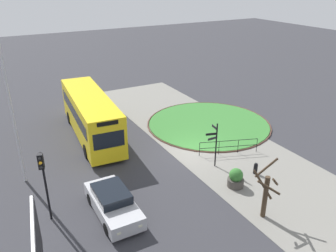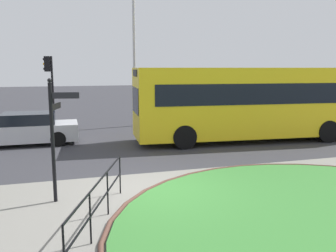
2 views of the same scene
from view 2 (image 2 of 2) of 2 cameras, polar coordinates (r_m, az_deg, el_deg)
The scene contains 8 objects.
ground at distance 9.86m, azimuth -2.46°, elevation -10.45°, with size 120.00×120.00×0.00m, color #333338.
sidewalk_paving at distance 7.94m, azimuth 1.39°, elevation -15.41°, with size 32.00×7.70×0.02m, color gray.
signpost_directional at distance 9.18m, azimuth -17.69°, elevation -0.77°, with size 0.72×0.82×3.08m.
railing_grass_edge at distance 7.65m, azimuth -10.84°, elevation -11.14°, with size 1.48×3.95×1.04m.
bus_yellow at distance 16.79m, azimuth 12.76°, elevation 3.76°, with size 10.56×3.30×3.33m.
car_near_lane at distance 16.86m, azimuth -21.66°, elevation -0.51°, with size 4.48×1.89×1.39m.
traffic_light_near at distance 19.62m, azimuth -18.36°, elevation 7.44°, with size 0.48×0.32×3.92m.
lamppost_tall at distance 20.64m, azimuth -5.43°, elevation 13.55°, with size 0.32×0.32×9.19m.
Camera 2 is at (-2.20, -9.02, 3.32)m, focal length 38.27 mm.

